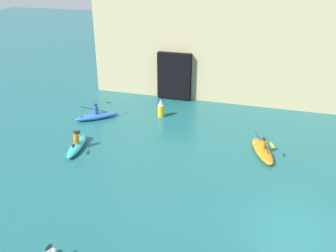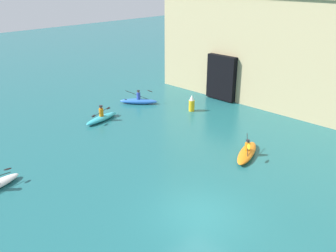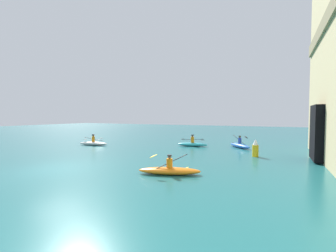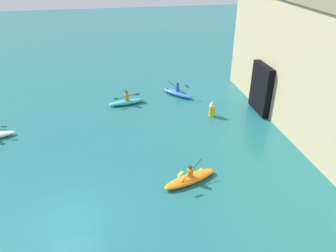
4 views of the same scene
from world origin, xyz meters
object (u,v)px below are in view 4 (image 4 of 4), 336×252
object	(u,v)px
kayak_blue	(177,93)
marker_buoy	(212,109)
kayak_cyan	(127,102)
kayak_orange	(190,178)

from	to	relation	value
kayak_blue	marker_buoy	world-z (taller)	marker_buoy
kayak_cyan	kayak_blue	size ratio (longest dim) A/B	1.11
kayak_orange	kayak_blue	size ratio (longest dim) A/B	1.19
kayak_orange	kayak_cyan	bearing A→B (deg)	-96.46
marker_buoy	kayak_cyan	bearing A→B (deg)	-118.17
kayak_orange	marker_buoy	xyz separation A→B (m)	(-7.35, 3.53, 0.39)
marker_buoy	kayak_blue	bearing A→B (deg)	-157.57
kayak_cyan	kayak_orange	bearing A→B (deg)	-86.47
kayak_orange	marker_buoy	bearing A→B (deg)	-135.79
kayak_cyan	marker_buoy	world-z (taller)	marker_buoy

